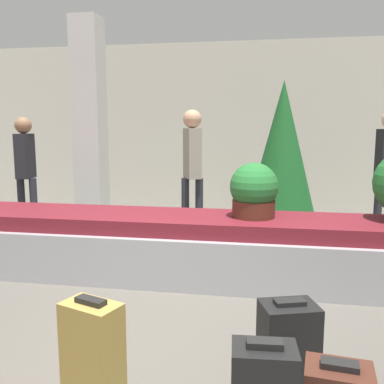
{
  "coord_description": "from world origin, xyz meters",
  "views": [
    {
      "loc": [
        0.76,
        -2.84,
        1.6
      ],
      "look_at": [
        0.0,
        1.52,
        0.92
      ],
      "focal_mm": 40.0,
      "sensor_mm": 36.0,
      "label": 1
    }
  ],
  "objects": [
    {
      "name": "decorated_tree",
      "position": [
        0.98,
        3.42,
        1.21
      ],
      "size": [
        1.06,
        1.06,
        2.24
      ],
      "color": "#4C331E",
      "rests_on": "ground_plane"
    },
    {
      "name": "suitcase_1",
      "position": [
        0.93,
        -0.22,
        0.25
      ],
      "size": [
        0.41,
        0.36,
        0.52
      ],
      "rotation": [
        0.0,
        0.0,
        0.32
      ],
      "color": "black",
      "rests_on": "ground_plane"
    },
    {
      "name": "pillar",
      "position": [
        -1.9,
        3.37,
        1.6
      ],
      "size": [
        0.41,
        0.41,
        3.2
      ],
      "color": "silver",
      "rests_on": "ground_plane"
    },
    {
      "name": "suitcase_5",
      "position": [
        -0.15,
        -0.79,
        0.33
      ],
      "size": [
        0.36,
        0.29,
        0.69
      ],
      "rotation": [
        0.0,
        0.0,
        -0.35
      ],
      "color": "#A3843D",
      "rests_on": "ground_plane"
    },
    {
      "name": "traveler_0",
      "position": [
        -2.78,
        2.99,
        1.04
      ],
      "size": [
        0.31,
        0.33,
        1.74
      ],
      "rotation": [
        0.0,
        0.0,
        1.65
      ],
      "color": "#282833",
      "rests_on": "ground_plane"
    },
    {
      "name": "ground_plane",
      "position": [
        0.0,
        0.0,
        0.0
      ],
      "size": [
        18.0,
        18.0,
        0.0
      ],
      "primitive_type": "plane",
      "color": "#59544C"
    },
    {
      "name": "carousel",
      "position": [
        0.0,
        1.52,
        0.32
      ],
      "size": [
        8.68,
        1.0,
        0.67
      ],
      "color": "#9E9EA3",
      "rests_on": "ground_plane"
    },
    {
      "name": "traveler_2",
      "position": [
        -0.27,
        3.05,
        1.11
      ],
      "size": [
        0.31,
        0.37,
        1.83
      ],
      "rotation": [
        0.0,
        0.0,
        2.04
      ],
      "color": "#282833",
      "rests_on": "ground_plane"
    },
    {
      "name": "potted_plant_1",
      "position": [
        0.64,
        1.56,
        0.94
      ],
      "size": [
        0.5,
        0.5,
        0.57
      ],
      "color": "#4C2319",
      "rests_on": "carousel"
    },
    {
      "name": "back_wall",
      "position": [
        0.0,
        5.6,
        1.6
      ],
      "size": [
        18.0,
        0.06,
        3.2
      ],
      "color": "beige",
      "rests_on": "ground_plane"
    }
  ]
}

